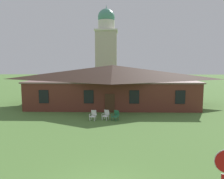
{
  "coord_description": "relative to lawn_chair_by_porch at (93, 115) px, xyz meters",
  "views": [
    {
      "loc": [
        0.68,
        -7.47,
        5.44
      ],
      "look_at": [
        0.24,
        9.39,
        3.37
      ],
      "focal_mm": 34.05,
      "sensor_mm": 36.0,
      "label": 1
    }
  ],
  "objects": [
    {
      "name": "lawn_chair_by_porch",
      "position": [
        0.0,
        0.0,
        0.0
      ],
      "size": [
        0.73,
        0.78,
        0.96
      ],
      "color": "white",
      "rests_on": "ground"
    },
    {
      "name": "brick_building",
      "position": [
        1.66,
        8.33,
        2.17
      ],
      "size": [
        21.08,
        10.4,
        5.25
      ],
      "color": "brown",
      "rests_on": "ground"
    },
    {
      "name": "dome_tower",
      "position": [
        -0.28,
        30.02,
        8.05
      ],
      "size": [
        5.18,
        5.18,
        18.75
      ],
      "color": "#BCB29E",
      "rests_on": "ground"
    },
    {
      "name": "lawn_chair_near_door",
      "position": [
        1.22,
        0.16,
        0.0
      ],
      "size": [
        0.81,
        0.85,
        0.96
      ],
      "color": "white",
      "rests_on": "ground"
    },
    {
      "name": "lawn_chair_left_end",
      "position": [
        2.17,
        -0.0,
        0.0
      ],
      "size": [
        0.83,
        0.86,
        0.96
      ],
      "color": "#28704C",
      "rests_on": "ground"
    }
  ]
}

